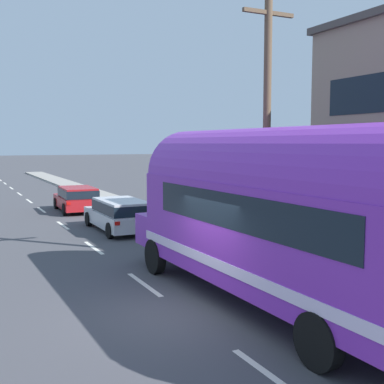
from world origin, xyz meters
The scene contains 7 objects.
ground_plane centered at (0.00, 0.00, 0.00)m, with size 300.00×300.00×0.00m, color #424247.
lane_markings centered at (2.71, 13.03, 0.00)m, with size 3.98×80.00×0.01m.
sidewalk_slab centered at (4.87, 10.00, 0.07)m, with size 2.04×90.00×0.15m, color gray.
utility_pole centered at (4.31, 3.07, 4.42)m, with size 1.80×0.24×8.50m.
painted_bus centered at (1.95, -1.01, 2.30)m, with size 2.76×11.46×4.12m.
car_lead centered at (1.93, 10.48, 0.79)m, with size 2.01×4.76×1.37m.
car_second centered at (1.68, 17.36, 0.78)m, with size 2.11×4.39×1.37m.
Camera 1 is at (-4.53, -9.70, 3.77)m, focal length 46.15 mm.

